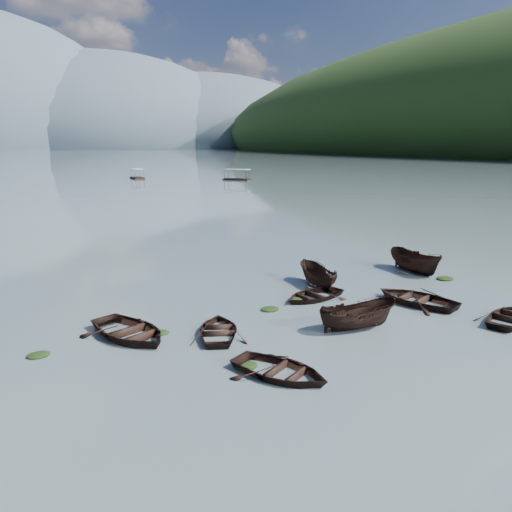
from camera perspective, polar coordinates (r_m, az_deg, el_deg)
name	(u,v)px	position (r m, az deg, el deg)	size (l,w,h in m)	color
ground_plane	(384,360)	(21.90, 14.45, -11.41)	(2400.00, 2400.00, 0.00)	slate
haze_mtn_c	(100,148)	(927.70, -17.37, 11.71)	(520.00, 520.00, 260.00)	#475666
haze_mtn_d	(198,147)	(973.78, -6.65, 12.22)	(520.00, 520.00, 220.00)	#475666
rowboat_0	(280,376)	(19.93, 2.76, -13.52)	(2.93, 4.11, 0.85)	black
rowboat_1	(219,334)	(23.92, -4.26, -8.90)	(2.74, 3.83, 0.79)	black
rowboat_2	(357,328)	(25.04, 11.46, -8.12)	(1.56, 4.15, 1.60)	black
rowboat_3	(416,303)	(29.69, 17.83, -5.13)	(3.33, 4.66, 0.97)	black
rowboat_5	(415,272)	(36.70, 17.67, -1.73)	(1.75, 4.64, 1.79)	black
rowboat_6	(130,337)	(24.24, -14.24, -8.98)	(3.44, 4.81, 1.00)	black
rowboat_7	(313,299)	(29.21, 6.55, -4.88)	(2.85, 3.99, 0.83)	black
rowboat_8	(317,286)	(31.86, 6.98, -3.38)	(1.50, 3.99, 1.54)	black
weed_clump_0	(246,367)	(20.61, -1.15, -12.58)	(0.99, 0.81, 0.22)	black
weed_clump_1	(160,334)	(24.35, -10.93, -8.71)	(0.92, 0.73, 0.20)	black
weed_clump_2	(380,310)	(27.99, 14.01, -5.98)	(1.14, 0.91, 0.25)	black
weed_clump_3	(296,300)	(28.80, 4.56, -5.09)	(0.95, 0.80, 0.21)	black
weed_clump_4	(445,279)	(35.32, 20.80, -2.53)	(1.21, 0.96, 0.25)	black
weed_clump_5	(38,356)	(23.48, -23.61, -10.43)	(0.97, 0.78, 0.20)	black
weed_clump_6	(270,310)	(27.15, 1.60, -6.18)	(1.04, 0.87, 0.22)	black
weed_clump_7	(316,270)	(35.61, 6.83, -1.64)	(1.15, 0.92, 0.25)	black
pontoon_centre	(138,179)	(130.50, -13.38, 8.60)	(2.53, 6.08, 2.33)	black
pontoon_right	(237,180)	(122.07, -2.19, 8.66)	(2.72, 6.53, 2.50)	black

